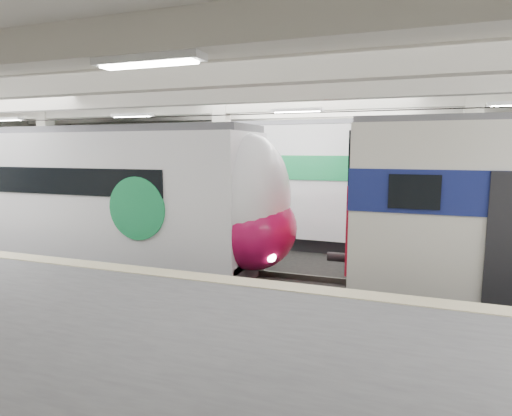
% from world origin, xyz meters
% --- Properties ---
extents(station_hall, '(36.00, 24.00, 5.75)m').
position_xyz_m(station_hall, '(0.00, -1.74, 3.24)').
color(station_hall, black).
rests_on(station_hall, ground).
extents(modern_emu, '(13.75, 2.84, 4.44)m').
position_xyz_m(modern_emu, '(-5.80, -0.00, 2.18)').
color(modern_emu, white).
rests_on(modern_emu, ground).
extents(far_train, '(15.31, 3.54, 4.81)m').
position_xyz_m(far_train, '(-3.33, 5.50, 2.48)').
color(far_train, white).
rests_on(far_train, ground).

